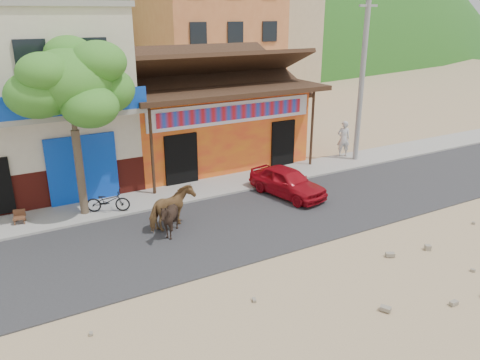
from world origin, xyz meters
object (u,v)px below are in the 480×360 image
object	(u,v)px
cow_tan	(172,208)
utility_pole	(362,75)
cow_dark	(169,219)
scooter	(108,201)
tree	(75,130)
pedestrian	(343,139)
cafe_chair_left	(18,212)
red_car	(287,182)

from	to	relation	value
cow_tan	utility_pole	bearing A→B (deg)	-97.27
cow_dark	scooter	xyz separation A→B (m)	(-1.24, 2.80, -0.14)
tree	pedestrian	distance (m)	12.81
utility_pole	cafe_chair_left	world-z (taller)	utility_pole
cow_tan	scooter	xyz separation A→B (m)	(-1.56, 2.20, -0.21)
tree	cafe_chair_left	size ratio (longest dim) A/B	7.38
scooter	cafe_chair_left	size ratio (longest dim) A/B	1.87
utility_pole	pedestrian	bearing A→B (deg)	105.95
utility_pole	red_car	distance (m)	6.86
scooter	pedestrian	xyz separation A→B (m)	(11.82, 1.19, 0.48)
tree	scooter	size ratio (longest dim) A/B	3.94
red_car	cafe_chair_left	distance (m)	9.65
scooter	pedestrian	distance (m)	11.89
cow_dark	pedestrian	distance (m)	11.32
cow_tan	scooter	bearing A→B (deg)	13.72
cow_tan	red_car	size ratio (longest dim) A/B	0.49
pedestrian	utility_pole	bearing A→B (deg)	128.11
cow_dark	red_car	bearing A→B (deg)	90.74
utility_pole	cafe_chair_left	size ratio (longest dim) A/B	9.84
red_car	tree	bearing A→B (deg)	153.07
tree	cow_tan	bearing A→B (deg)	-46.75
red_car	pedestrian	distance (m)	6.01
cow_dark	pedestrian	xyz separation A→B (m)	(10.59, 3.98, 0.34)
cow_dark	cafe_chair_left	world-z (taller)	cow_dark
cow_tan	red_car	world-z (taller)	cow_tan
utility_pole	cafe_chair_left	bearing A→B (deg)	179.99
utility_pole	scooter	size ratio (longest dim) A/B	5.26
cow_tan	scooter	size ratio (longest dim) A/B	1.07
utility_pole	cow_tan	bearing A→B (deg)	-165.64
pedestrian	cafe_chair_left	xyz separation A→B (m)	(-14.69, -0.70, -0.47)
cow_tan	pedestrian	xyz separation A→B (m)	(10.27, 3.38, 0.27)
pedestrian	cow_tan	bearing A→B (deg)	40.38
utility_pole	cow_dark	distance (m)	11.79
pedestrian	cafe_chair_left	size ratio (longest dim) A/B	2.17
red_car	scooter	bearing A→B (deg)	153.71
utility_pole	cow_dark	bearing A→B (deg)	-163.08
tree	cafe_chair_left	xyz separation A→B (m)	(-2.09, 0.20, -2.59)
tree	red_car	xyz separation A→B (m)	(7.32, -1.95, -2.51)
tree	scooter	world-z (taller)	tree
utility_pole	cow_dark	size ratio (longest dim) A/B	6.47
red_car	cow_dark	bearing A→B (deg)	-179.97
utility_pole	scooter	xyz separation A→B (m)	(-12.02, -0.49, -3.60)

